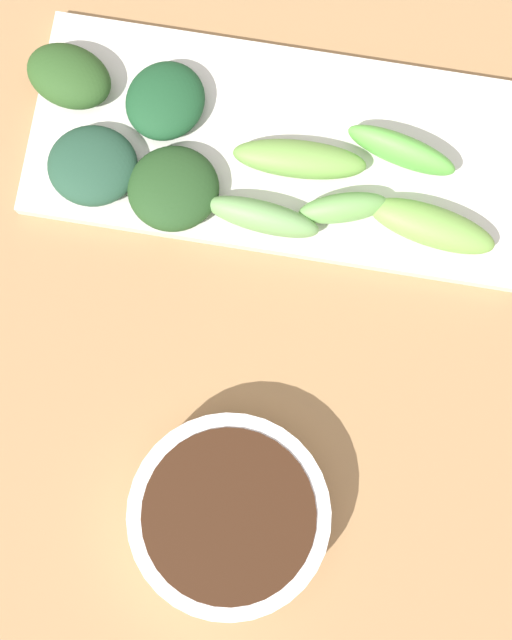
{
  "coord_description": "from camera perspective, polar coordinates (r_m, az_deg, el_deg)",
  "views": [
    {
      "loc": [
        -0.09,
        -0.03,
        0.62
      ],
      "look_at": [
        -0.01,
        -0.01,
        0.05
      ],
      "focal_mm": 46.79,
      "sensor_mm": 36.0,
      "label": 1
    }
  ],
  "objects": [
    {
      "name": "sauce_bowl",
      "position": [
        0.58,
        -1.81,
        -13.1
      ],
      "size": [
        0.13,
        0.13,
        0.04
      ],
      "color": "white",
      "rests_on": "tabletop"
    },
    {
      "name": "broccoli_stalk_7",
      "position": [
        0.6,
        11.93,
        6.31
      ],
      "size": [
        0.04,
        0.1,
        0.02
      ],
      "primitive_type": "ellipsoid",
      "rotation": [
        0.0,
        0.0,
        -0.17
      ],
      "color": "#79AF4A",
      "rests_on": "serving_plate"
    },
    {
      "name": "broccoli_leafy_2",
      "position": [
        0.6,
        -5.67,
        8.93
      ],
      "size": [
        0.08,
        0.08,
        0.03
      ],
      "primitive_type": "ellipsoid",
      "rotation": [
        0.0,
        0.0,
        0.31
      ],
      "color": "#24471F",
      "rests_on": "serving_plate"
    },
    {
      "name": "serving_plate",
      "position": [
        0.63,
        1.66,
        11.58
      ],
      "size": [
        0.16,
        0.37,
        0.01
      ],
      "primitive_type": "cube",
      "color": "silver",
      "rests_on": "tabletop"
    },
    {
      "name": "broccoli_stalk_4",
      "position": [
        0.6,
        5.99,
        7.63
      ],
      "size": [
        0.04,
        0.07,
        0.03
      ],
      "primitive_type": "ellipsoid",
      "rotation": [
        0.0,
        0.0,
        0.3
      ],
      "color": "#6FAC55",
      "rests_on": "serving_plate"
    },
    {
      "name": "broccoli_stalk_0",
      "position": [
        0.59,
        0.43,
        7.07
      ],
      "size": [
        0.03,
        0.08,
        0.03
      ],
      "primitive_type": "ellipsoid",
      "rotation": [
        0.0,
        0.0,
        -0.1
      ],
      "color": "#70A65B",
      "rests_on": "serving_plate"
    },
    {
      "name": "broccoli_stalk_5",
      "position": [
        0.61,
        3.0,
        10.93
      ],
      "size": [
        0.03,
        0.1,
        0.02
      ],
      "primitive_type": "ellipsoid",
      "rotation": [
        0.0,
        0.0,
        0.05
      ],
      "color": "#74A747",
      "rests_on": "serving_plate"
    },
    {
      "name": "tabletop",
      "position": [
        0.61,
        -1.08,
        0.59
      ],
      "size": [
        2.1,
        2.1,
        0.02
      ],
      "primitive_type": "cube",
      "color": "#9F784C",
      "rests_on": "ground"
    },
    {
      "name": "broccoli_leafy_1",
      "position": [
        0.64,
        -12.67,
        15.96
      ],
      "size": [
        0.06,
        0.07,
        0.03
      ],
      "primitive_type": "ellipsoid",
      "rotation": [
        0.0,
        0.0,
        -0.28
      ],
      "color": "#2D5221",
      "rests_on": "serving_plate"
    },
    {
      "name": "broccoli_leafy_3",
      "position": [
        0.62,
        -11.11,
        10.31
      ],
      "size": [
        0.06,
        0.07,
        0.02
      ],
      "primitive_type": "ellipsoid",
      "rotation": [
        0.0,
        0.0,
        0.04
      ],
      "color": "#244B35",
      "rests_on": "serving_plate"
    },
    {
      "name": "broccoli_leafy_8",
      "position": [
        0.63,
        -6.22,
        14.68
      ],
      "size": [
        0.08,
        0.07,
        0.02
      ],
      "primitive_type": "ellipsoid",
      "rotation": [
        0.0,
        0.0,
        -0.32
      ],
      "color": "#1C4B28",
      "rests_on": "serving_plate"
    },
    {
      "name": "broccoli_stalk_6",
      "position": [
        0.61,
        9.91,
        11.37
      ],
      "size": [
        0.04,
        0.08,
        0.03
      ],
      "primitive_type": "ellipsoid",
      "rotation": [
        0.0,
        0.0,
        -0.23
      ],
      "color": "#62BB47",
      "rests_on": "serving_plate"
    }
  ]
}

